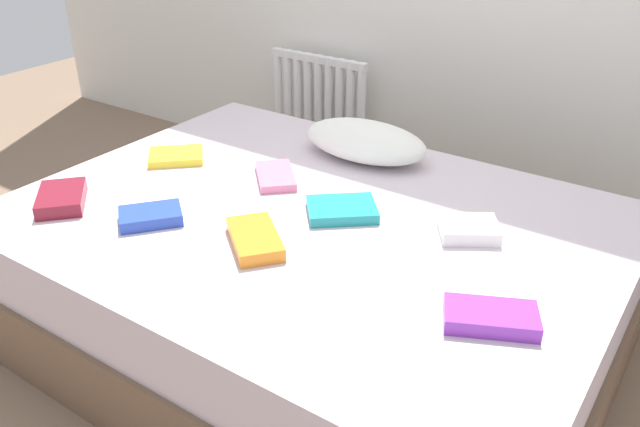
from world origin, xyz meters
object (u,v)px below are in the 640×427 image
Objects in this scene: textbook_blue at (151,216)px; textbook_teal at (342,210)px; bed at (312,277)px; textbook_orange at (255,239)px; textbook_white at (469,229)px; pillow at (365,141)px; textbook_maroon at (62,198)px; textbook_yellow at (176,156)px; radiator at (318,104)px; textbook_pink at (275,176)px; textbook_purple at (491,317)px.

textbook_teal is at bearing -11.95° from textbook_blue.
bed is at bearing 172.99° from textbook_teal.
textbook_white is at bearing 78.41° from textbook_orange.
pillow is 2.31× the size of textbook_maroon.
textbook_teal is 1.14× the size of textbook_blue.
textbook_yellow is 0.83× the size of textbook_orange.
textbook_teal is at bearing 109.70° from textbook_orange.
textbook_yellow is at bearing -84.99° from radiator.
textbook_teal reaches higher than textbook_yellow.
bed is 0.29m from textbook_teal.
textbook_pink is (-0.75, -0.02, -0.01)m from textbook_white.
textbook_teal is (0.88, -1.14, 0.12)m from radiator.
pillow reaches higher than textbook_yellow.
textbook_orange is (0.67, -0.33, 0.01)m from textbook_yellow.
textbook_pink is at bearing -114.07° from pillow.
textbook_white is at bearing -25.67° from textbook_teal.
pillow is at bearing 112.23° from textbook_purple.
textbook_teal reaches higher than textbook_pink.
textbook_blue is at bearing -109.54° from pillow.
textbook_white reaches higher than textbook_blue.
radiator is 2.94× the size of textbook_blue.
radiator is 2.60× the size of textbook_maroon.
textbook_white is at bearing 18.18° from bed.
textbook_white is 0.80× the size of textbook_maroon.
bed is 0.80m from textbook_purple.
textbook_purple is (0.81, -0.74, -0.05)m from pillow.
textbook_pink is 0.47m from textbook_orange.
textbook_orange is at bearing -84.64° from pillow.
radiator is 1.63m from textbook_maroon.
textbook_pink is (-0.16, -0.37, -0.05)m from pillow.
textbook_yellow is (-0.60, -0.44, -0.05)m from pillow.
textbook_maroon reaches higher than textbook_white.
textbook_white is 1.02m from textbook_blue.
textbook_teal is at bearing -44.48° from textbook_yellow.
pillow is 2.29× the size of textbook_teal.
bed is at bearing 123.14° from textbook_orange.
bed is 10.16× the size of textbook_blue.
textbook_white is (-0.22, 0.39, 0.00)m from textbook_purple.
textbook_pink is 0.94× the size of textbook_orange.
radiator is at bearing 51.65° from textbook_yellow.
radiator reaches higher than textbook_maroon.
radiator is 2.48× the size of textbook_pink.
textbook_orange is (0.77, -1.46, 0.13)m from radiator.
textbook_white is 0.86× the size of textbook_yellow.
radiator is at bearing 87.40° from textbook_teal.
textbook_orange is at bearing -69.63° from textbook_yellow.
textbook_purple is 1.13× the size of textbook_yellow.
textbook_maroon is 0.89× the size of textbook_orange.
textbook_blue is at bearing 56.94° from textbook_maroon.
textbook_pink is at bearing 125.27° from textbook_teal.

